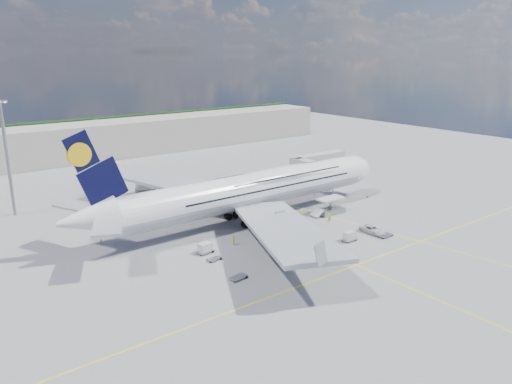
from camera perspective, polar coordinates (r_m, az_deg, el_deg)
ground at (r=101.23m, az=2.86°, el=-4.68°), size 300.00×300.00×0.00m
taxi_line_main at (r=101.23m, az=2.86°, el=-4.68°), size 0.25×220.00×0.01m
taxi_line_cross at (r=88.09m, az=11.37°, el=-8.20°), size 120.00×0.25×0.01m
taxi_line_diag at (r=117.09m, az=4.94°, el=-1.86°), size 14.16×99.06×0.01m
airliner at (r=106.71m, az=-0.45°, el=0.29°), size 77.26×79.15×23.71m
jet_bridge at (r=133.53m, az=6.89°, el=3.33°), size 18.80×12.10×8.50m
cargo_loader at (r=113.76m, az=8.41°, el=-1.84°), size 8.53×3.20×3.67m
light_mast at (r=121.19m, az=-26.55°, el=3.57°), size 3.00×0.70×25.50m
terminal at (r=180.56m, az=-17.05°, el=5.71°), size 180.00×16.00×12.00m
tree_line at (r=237.32m, az=-11.84°, el=7.83°), size 160.00×6.00×8.00m
dolly_row_a at (r=81.39m, az=-2.02°, el=-9.70°), size 3.16×2.01×0.43m
dolly_row_b at (r=88.23m, az=3.08°, el=-7.15°), size 3.25×2.33×1.85m
dolly_row_c at (r=91.28m, az=-5.84°, el=-6.37°), size 3.32×2.12×1.96m
dolly_back at (r=88.46m, az=-4.81°, el=-7.61°), size 3.00×2.35×0.39m
dolly_nose_far at (r=102.11m, az=14.56°, el=-4.79°), size 3.22×1.82×0.46m
dolly_nose_near at (r=98.10m, az=10.63°, el=-4.98°), size 3.07×1.71×1.91m
baggage_tug at (r=92.02m, az=4.35°, el=-6.36°), size 2.89×1.83×1.67m
catering_truck_inner at (r=110.64m, az=-9.46°, el=-1.91°), size 7.79×3.40×4.55m
catering_truck_outer at (r=130.48m, az=-12.27°, el=0.46°), size 6.39×2.95×3.70m
service_van at (r=103.38m, az=13.16°, el=-4.20°), size 2.55×5.45×1.51m
crew_nose at (r=127.05m, az=6.67°, el=-0.06°), size 0.79×0.68×1.84m
crew_loader at (r=108.05m, az=8.41°, el=-2.94°), size 1.12×1.21×2.00m
crew_wing at (r=94.76m, az=-2.55°, el=-5.56°), size 0.69×1.12×1.78m
crew_van at (r=110.34m, az=5.16°, el=-2.47°), size 1.03×1.08×1.86m
crew_tug at (r=89.13m, az=4.88°, el=-7.11°), size 1.07×0.72×1.52m
cone_nose at (r=128.18m, az=12.64°, el=-0.49°), size 0.49×0.49×0.62m
cone_wing_left_inner at (r=119.42m, az=-7.43°, el=-1.46°), size 0.39×0.39×0.50m
cone_wing_left_outer at (r=126.91m, az=-16.03°, el=-0.91°), size 0.44×0.44×0.57m
cone_wing_right_inner at (r=89.44m, az=3.36°, el=-7.31°), size 0.50×0.50×0.63m
cone_wing_right_outer at (r=86.17m, az=4.23°, el=-8.25°), size 0.50×0.50×0.64m
cone_tail at (r=101.24m, az=-17.24°, el=-5.24°), size 0.43×0.43×0.54m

